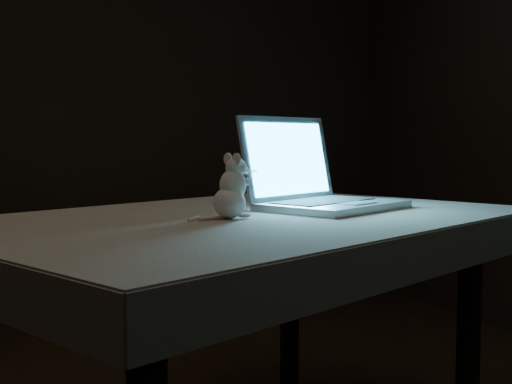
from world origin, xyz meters
name	(u,v)px	position (x,y,z in m)	size (l,w,h in m)	color
back_wall	(49,98)	(0.00, 2.50, 1.30)	(4.50, 0.04, 2.60)	black
table	(245,357)	(0.28, 0.03, 0.41)	(1.54, 0.99, 0.82)	black
tablecloth	(232,236)	(0.24, 0.02, 0.78)	(1.66, 1.11, 0.12)	beige
laptop	(334,162)	(0.61, 0.09, 0.98)	(0.44, 0.39, 0.30)	silver
plush_mouse	(229,186)	(0.21, -0.03, 0.92)	(0.13, 0.13, 0.18)	white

